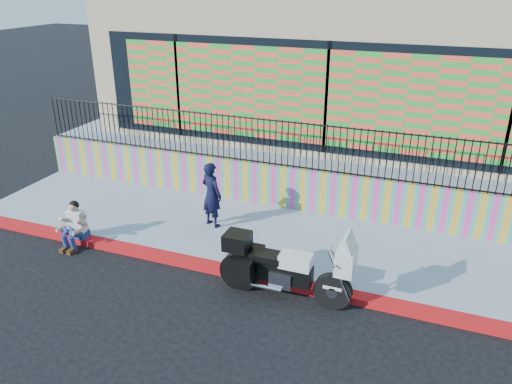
% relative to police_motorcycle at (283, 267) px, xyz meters
% --- Properties ---
extents(ground, '(90.00, 90.00, 0.00)m').
position_rel_police_motorcycle_xyz_m(ground, '(-0.38, 0.35, -0.67)').
color(ground, black).
rests_on(ground, ground).
extents(red_curb, '(16.00, 0.30, 0.15)m').
position_rel_police_motorcycle_xyz_m(red_curb, '(-0.38, 0.35, -0.59)').
color(red_curb, '#AC100C').
rests_on(red_curb, ground).
extents(sidewalk, '(16.00, 3.00, 0.15)m').
position_rel_police_motorcycle_xyz_m(sidewalk, '(-0.38, 2.00, -0.59)').
color(sidewalk, '#8C93A8').
rests_on(sidewalk, ground).
extents(mural_wall, '(16.00, 0.20, 1.10)m').
position_rel_police_motorcycle_xyz_m(mural_wall, '(-0.38, 3.60, 0.03)').
color(mural_wall, '#DF3A93').
rests_on(mural_wall, sidewalk).
extents(metal_fence, '(15.80, 0.04, 1.20)m').
position_rel_police_motorcycle_xyz_m(metal_fence, '(-0.38, 3.60, 1.18)').
color(metal_fence, black).
rests_on(metal_fence, mural_wall).
extents(elevated_platform, '(16.00, 10.00, 1.25)m').
position_rel_police_motorcycle_xyz_m(elevated_platform, '(-0.38, 8.70, -0.04)').
color(elevated_platform, '#8C93A8').
rests_on(elevated_platform, ground).
extents(storefront_building, '(14.00, 8.06, 4.00)m').
position_rel_police_motorcycle_xyz_m(storefront_building, '(-0.38, 8.48, 2.58)').
color(storefront_building, tan).
rests_on(storefront_building, elevated_platform).
extents(police_motorcycle, '(2.56, 0.85, 1.59)m').
position_rel_police_motorcycle_xyz_m(police_motorcycle, '(0.00, 0.00, 0.00)').
color(police_motorcycle, black).
rests_on(police_motorcycle, ground).
extents(police_officer, '(0.68, 0.56, 1.59)m').
position_rel_police_motorcycle_xyz_m(police_officer, '(-2.42, 1.97, 0.28)').
color(police_officer, black).
rests_on(police_officer, sidewalk).
extents(seated_man, '(0.54, 0.71, 1.06)m').
position_rel_police_motorcycle_xyz_m(seated_man, '(-4.99, 0.13, -0.22)').
color(seated_man, navy).
rests_on(seated_man, ground).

